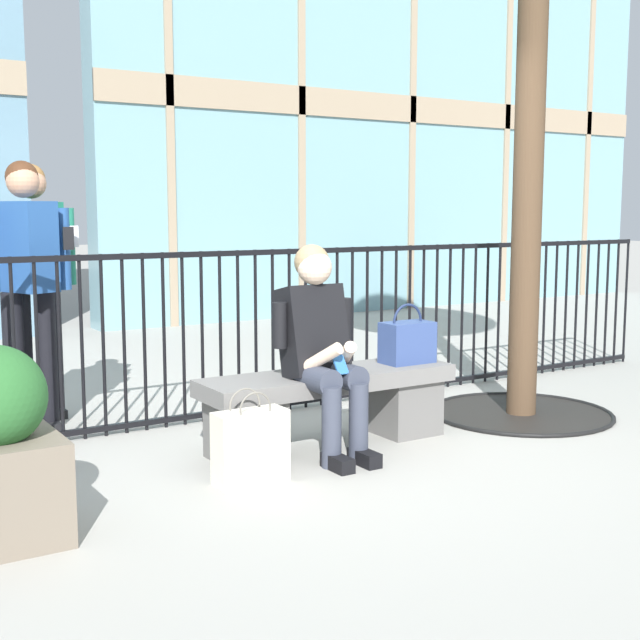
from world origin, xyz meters
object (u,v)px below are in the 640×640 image
stone_bench (329,401)px  seated_person_with_phone (321,343)px  handbag_on_bench (407,341)px  bystander_further_back (35,271)px  bystander_at_railing (27,275)px  shopping_bag (251,446)px

stone_bench → seated_person_with_phone: size_ratio=1.32×
handbag_on_bench → bystander_further_back: (-1.87, 1.64, 0.42)m
handbag_on_bench → bystander_at_railing: bearing=147.2°
shopping_bag → bystander_further_back: 2.24m
seated_person_with_phone → shopping_bag: 0.79m
bystander_at_railing → stone_bench: bearing=-42.0°
stone_bench → shopping_bag: 0.83m
seated_person_with_phone → handbag_on_bench: 0.73m
stone_bench → handbag_on_bench: (0.58, -0.01, 0.31)m
shopping_bag → bystander_at_railing: 1.98m
handbag_on_bench → shopping_bag: handbag_on_bench is taller
shopping_bag → bystander_at_railing: size_ratio=0.29×
seated_person_with_phone → bystander_at_railing: size_ratio=0.71×
seated_person_with_phone → shopping_bag: seated_person_with_phone is taller
seated_person_with_phone → bystander_further_back: bystander_further_back is taller
handbag_on_bench → shopping_bag: bearing=-164.1°
handbag_on_bench → bystander_further_back: size_ratio=0.22×
handbag_on_bench → bystander_further_back: bearing=138.7°
bystander_at_railing → bystander_further_back: 0.38m
handbag_on_bench → shopping_bag: size_ratio=0.76×
seated_person_with_phone → bystander_at_railing: bearing=132.4°
seated_person_with_phone → handbag_on_bench: seated_person_with_phone is taller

